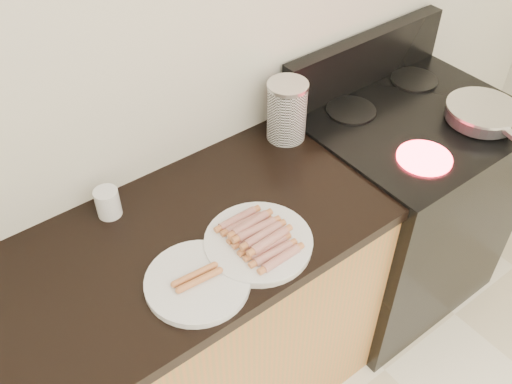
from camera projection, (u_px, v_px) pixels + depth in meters
wall_back at (173, 48)px, 1.61m from camera, size 4.00×0.04×2.60m
counter_slab at (12, 336)px, 1.41m from camera, size 2.20×0.62×0.04m
stove at (397, 207)px, 2.34m from camera, size 0.76×0.65×0.91m
stove_panel at (365, 60)px, 2.13m from camera, size 0.76×0.06×0.20m
burner_near_left at (424, 158)px, 1.86m from camera, size 0.18×0.18×0.01m
burner_near_right at (488, 121)px, 2.01m from camera, size 0.18×0.18×0.01m
burner_far_left at (351, 110)px, 2.06m from camera, size 0.18×0.18×0.01m
burner_far_right at (414, 80)px, 2.21m from camera, size 0.18×0.18×0.01m
frying_pan at (483, 113)px, 1.99m from camera, size 0.25×0.44×0.05m
main_plate at (258, 243)px, 1.59m from camera, size 0.36×0.36×0.02m
side_plate at (198, 282)px, 1.49m from camera, size 0.32×0.32×0.02m
hotdog_pile at (258, 236)px, 1.57m from camera, size 0.12×0.22×0.05m
plain_sausages at (197, 277)px, 1.48m from camera, size 0.12×0.05×0.02m
canister at (287, 111)px, 1.90m from camera, size 0.14×0.14×0.21m
mug at (108, 203)px, 1.66m from camera, size 0.10×0.10×0.09m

